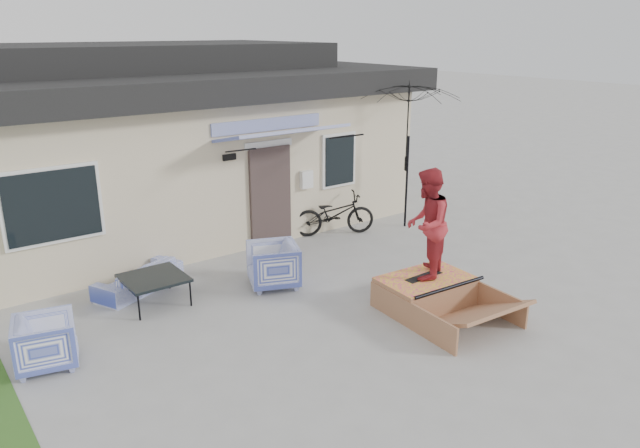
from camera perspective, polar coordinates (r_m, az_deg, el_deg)
ground at (r=8.98m, az=5.43°, el=-11.17°), size 90.00×90.00×0.00m
house at (r=14.94m, az=-15.42°, el=8.06°), size 10.80×8.49×4.10m
loveseat at (r=10.97m, az=-16.86°, el=-4.46°), size 1.67×1.10×0.63m
armchair_left at (r=9.00m, az=-24.58°, el=-9.94°), size 0.87×0.91×0.79m
armchair_right at (r=10.65m, az=-4.48°, el=-3.69°), size 1.05×1.08×0.87m
coffee_table at (r=10.39m, az=-15.39°, el=-6.06°), size 0.98×0.98×0.48m
bicycle at (r=13.23m, az=1.38°, el=1.37°), size 1.89×1.30×1.15m
patio_umbrella at (r=13.65m, az=8.35°, el=6.80°), size 2.35×2.19×2.20m
skate_ramp at (r=10.10m, az=9.93°, el=-6.35°), size 1.59×2.05×0.49m
skateboard at (r=10.03m, az=9.82°, el=-4.86°), size 0.73×0.20×0.05m
skater at (r=9.71m, az=10.11°, el=0.15°), size 1.11×1.05×1.80m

